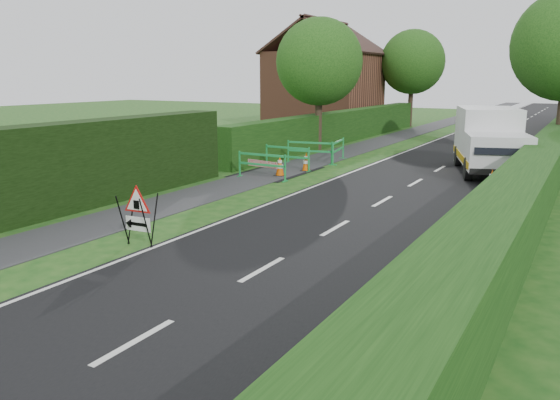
% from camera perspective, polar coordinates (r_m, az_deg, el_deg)
% --- Properties ---
extents(ground, '(120.00, 120.00, 0.00)m').
position_cam_1_polar(ground, '(11.68, -15.07, -6.45)').
color(ground, '#164814').
rests_on(ground, ground).
extents(road_surface, '(6.00, 90.00, 0.02)m').
position_cam_1_polar(road_surface, '(43.21, 22.83, 6.80)').
color(road_surface, black).
rests_on(road_surface, ground).
extents(footpath, '(2.00, 90.00, 0.02)m').
position_cam_1_polar(footpath, '(44.24, 15.72, 7.43)').
color(footpath, '#2D2D30').
rests_on(footpath, ground).
extents(hedge_west_far, '(1.00, 24.00, 1.80)m').
position_cam_1_polar(hedge_west_far, '(32.61, 6.47, 6.07)').
color(hedge_west_far, '#14380F').
rests_on(hedge_west_far, ground).
extents(hedge_east, '(1.20, 50.00, 1.50)m').
position_cam_1_polar(hedge_east, '(24.04, 26.22, 2.46)').
color(hedge_east, '#14380F').
rests_on(hedge_east, ground).
extents(house_west, '(7.50, 7.40, 7.88)m').
position_cam_1_polar(house_west, '(41.76, 4.66, 11.54)').
color(house_west, brown).
rests_on(house_west, ground).
extents(tree_nw, '(4.40, 4.40, 6.70)m').
position_cam_1_polar(tree_nw, '(28.61, 4.14, 14.19)').
color(tree_nw, '#2D2116').
rests_on(tree_nw, ground).
extents(tree_fw, '(4.80, 4.80, 7.24)m').
position_cam_1_polar(tree_fw, '(43.56, 13.68, 13.83)').
color(tree_fw, '#2D2116').
rests_on(tree_fw, ground).
extents(triangle_sign, '(0.88, 0.88, 1.19)m').
position_cam_1_polar(triangle_sign, '(12.57, -14.81, -1.13)').
color(triangle_sign, black).
rests_on(triangle_sign, ground).
extents(works_van, '(3.74, 5.92, 2.53)m').
position_cam_1_polar(works_van, '(23.21, 21.05, 5.95)').
color(works_van, silver).
rests_on(works_van, ground).
extents(traffic_cone_0, '(0.38, 0.38, 0.79)m').
position_cam_1_polar(traffic_cone_0, '(19.38, 21.23, 1.90)').
color(traffic_cone_0, black).
rests_on(traffic_cone_0, ground).
extents(traffic_cone_1, '(0.38, 0.38, 0.79)m').
position_cam_1_polar(traffic_cone_1, '(21.97, 23.38, 2.91)').
color(traffic_cone_1, black).
rests_on(traffic_cone_1, ground).
extents(traffic_cone_2, '(0.38, 0.38, 0.79)m').
position_cam_1_polar(traffic_cone_2, '(24.43, 22.47, 3.88)').
color(traffic_cone_2, black).
rests_on(traffic_cone_2, ground).
extents(traffic_cone_3, '(0.38, 0.38, 0.79)m').
position_cam_1_polar(traffic_cone_3, '(21.06, -0.01, 3.58)').
color(traffic_cone_3, black).
rests_on(traffic_cone_3, ground).
extents(traffic_cone_4, '(0.38, 0.38, 0.79)m').
position_cam_1_polar(traffic_cone_4, '(22.18, 2.75, 4.03)').
color(traffic_cone_4, black).
rests_on(traffic_cone_4, ground).
extents(ped_barrier_0, '(2.06, 0.36, 1.00)m').
position_cam_1_polar(ped_barrier_0, '(20.37, -1.91, 3.93)').
color(ped_barrier_0, green).
rests_on(ped_barrier_0, ground).
extents(ped_barrier_1, '(2.06, 0.37, 1.00)m').
position_cam_1_polar(ped_barrier_1, '(22.44, 0.77, 4.76)').
color(ped_barrier_1, green).
rests_on(ped_barrier_1, ground).
extents(ped_barrier_2, '(2.09, 0.73, 1.00)m').
position_cam_1_polar(ped_barrier_2, '(24.18, 3.13, 5.32)').
color(ped_barrier_2, green).
rests_on(ped_barrier_2, ground).
extents(ped_barrier_3, '(0.73, 2.09, 1.00)m').
position_cam_1_polar(ped_barrier_3, '(24.72, 6.12, 5.43)').
color(ped_barrier_3, green).
rests_on(ped_barrier_3, ground).
extents(redwhite_plank, '(1.48, 0.30, 0.25)m').
position_cam_1_polar(redwhite_plank, '(21.29, -1.86, 2.60)').
color(redwhite_plank, red).
rests_on(redwhite_plank, ground).
extents(hatchback_car, '(2.83, 3.89, 1.23)m').
position_cam_1_polar(hatchback_car, '(36.07, 21.59, 6.88)').
color(hatchback_car, white).
rests_on(hatchback_car, ground).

